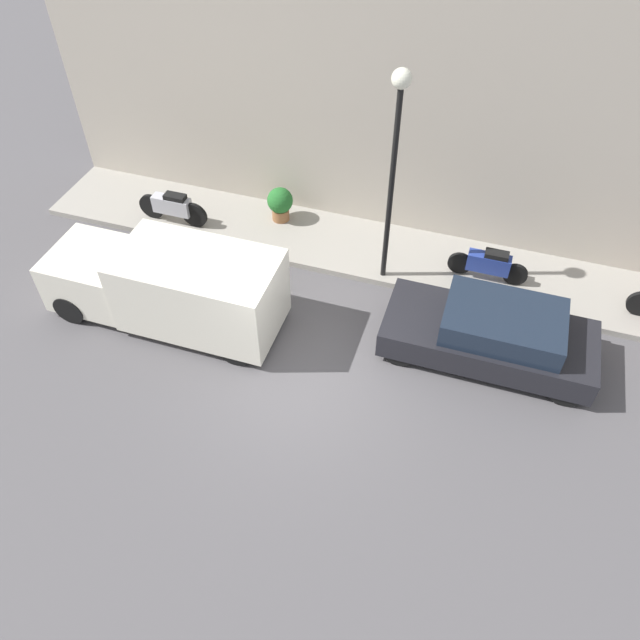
# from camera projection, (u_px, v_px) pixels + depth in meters

# --- Properties ---
(ground_plane) EXTENTS (60.00, 60.00, 0.00)m
(ground_plane) POSITION_uv_depth(u_px,v_px,m) (304.00, 377.00, 12.77)
(ground_plane) COLOR #514F51
(sidewalk) EXTENTS (2.21, 16.54, 0.15)m
(sidewalk) POSITION_uv_depth(u_px,v_px,m) (360.00, 248.00, 15.54)
(sidewalk) COLOR gray
(sidewalk) RESTS_ON ground_plane
(building_facade) EXTENTS (0.30, 16.54, 7.67)m
(building_facade) POSITION_uv_depth(u_px,v_px,m) (383.00, 80.00, 13.66)
(building_facade) COLOR #B2A899
(building_facade) RESTS_ON ground_plane
(parked_car) EXTENTS (1.83, 4.30, 1.30)m
(parked_car) POSITION_uv_depth(u_px,v_px,m) (492.00, 334.00, 12.75)
(parked_car) COLOR black
(parked_car) RESTS_ON ground_plane
(delivery_van) EXTENTS (1.82, 5.14, 1.87)m
(delivery_van) POSITION_uv_depth(u_px,v_px,m) (167.00, 285.00, 13.29)
(delivery_van) COLOR silver
(delivery_van) RESTS_ON ground_plane
(motorcycle_blue) EXTENTS (0.30, 1.84, 0.80)m
(motorcycle_blue) POSITION_uv_depth(u_px,v_px,m) (489.00, 264.00, 14.35)
(motorcycle_blue) COLOR navy
(motorcycle_blue) RESTS_ON sidewalk
(scooter_silver) EXTENTS (0.30, 1.88, 0.85)m
(scooter_silver) POSITION_uv_depth(u_px,v_px,m) (173.00, 207.00, 15.84)
(scooter_silver) COLOR #B7B7BF
(scooter_silver) RESTS_ON sidewalk
(streetlamp) EXTENTS (0.39, 0.39, 4.95)m
(streetlamp) POSITION_uv_depth(u_px,v_px,m) (396.00, 142.00, 12.25)
(streetlamp) COLOR black
(streetlamp) RESTS_ON sidewalk
(potted_plant) EXTENTS (0.66, 0.66, 0.91)m
(potted_plant) POSITION_uv_depth(u_px,v_px,m) (280.00, 203.00, 15.89)
(potted_plant) COLOR brown
(potted_plant) RESTS_ON sidewalk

